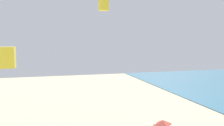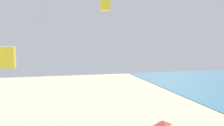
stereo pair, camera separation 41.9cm
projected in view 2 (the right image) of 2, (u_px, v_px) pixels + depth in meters
name	position (u px, v px, depth m)	size (l,w,h in m)	color
kite_yellow_box	(105.00, 3.00, 23.86)	(0.87, 0.87, 1.36)	yellow
kite_yellow_box_2	(8.00, 57.00, 15.14)	(0.83, 0.83, 1.30)	yellow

